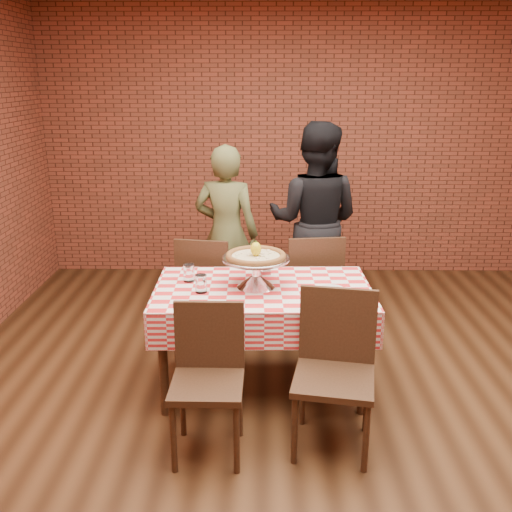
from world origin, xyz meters
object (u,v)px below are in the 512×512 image
chair_near_right (334,376)px  diner_black (314,221)px  chair_near_left (207,386)px  water_glass_right (189,273)px  chair_far_right (310,285)px  diner_olive (226,234)px  condiment_caddy (264,266)px  chair_far_left (208,287)px  pizza_stand (256,272)px  table (263,338)px  water_glass_left (201,284)px  pizza (256,257)px

chair_near_right → diner_black: bearing=99.2°
chair_near_left → water_glass_right: bearing=103.3°
chair_far_right → diner_olive: bearing=-37.8°
condiment_caddy → chair_far_left: chair_far_left is taller
pizza_stand → diner_olive: diner_olive is taller
diner_black → pizza_stand: bearing=85.4°
chair_far_left → chair_far_right: (0.85, 0.02, 0.01)m
table → diner_black: size_ratio=0.82×
water_glass_left → chair_far_right: bearing=49.0°
chair_near_left → chair_far_right: (0.72, 1.61, 0.02)m
table → diner_black: (0.46, 1.36, 0.51)m
chair_far_left → diner_olive: bearing=-96.6°
diner_black → diner_olive: bearing=23.0°
chair_far_left → chair_far_right: bearing=-169.4°
pizza → table: bearing=-16.8°
chair_near_left → diner_black: 2.31m
pizza_stand → pizza: size_ratio=1.16×
table → diner_black: 1.52m
pizza_stand → chair_far_right: pizza_stand is taller
table → diner_olive: 1.37m
pizza → chair_near_right: bearing=-57.2°
chair_near_left → chair_near_right: chair_near_right is taller
water_glass_left → chair_far_right: chair_far_right is taller
pizza_stand → chair_far_left: (-0.41, 0.80, -0.41)m
condiment_caddy → chair_far_left: (-0.46, 0.54, -0.36)m
water_glass_left → condiment_caddy: size_ratio=0.96×
pizza_stand → chair_near_right: pizza_stand is taller
pizza → condiment_caddy: size_ratio=3.20×
table → condiment_caddy: size_ratio=11.44×
pizza_stand → condiment_caddy: size_ratio=3.71×
pizza → diner_olive: size_ratio=0.26×
table → water_glass_right: water_glass_right is taller
pizza_stand → diner_black: size_ratio=0.27×
pizza_stand → condiment_caddy: 0.27m
diner_olive → chair_far_right: bearing=160.8°
chair_near_left → chair_far_right: size_ratio=0.95×
chair_near_right → pizza: bearing=133.3°
table → pizza_stand: (-0.05, 0.01, 0.49)m
condiment_caddy → diner_black: bearing=61.4°
table → chair_near_right: (0.42, -0.70, 0.10)m
chair_near_right → chair_far_right: bearing=101.1°
pizza → water_glass_left: bearing=-163.1°
condiment_caddy → diner_black: (0.45, 1.08, 0.06)m
pizza → water_glass_left: size_ratio=3.32×
water_glass_right → diner_olive: 1.16m
table → diner_black: bearing=71.3°
pizza_stand → water_glass_right: bearing=167.3°
table → diner_olive: (-0.33, 1.26, 0.42)m
diner_olive → diner_black: (0.79, 0.09, 0.09)m
pizza_stand → water_glass_right: (-0.47, 0.11, -0.04)m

